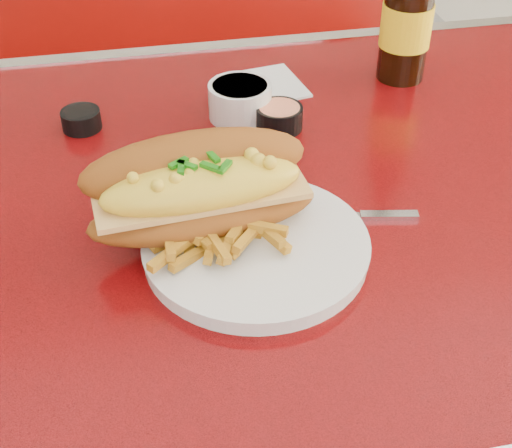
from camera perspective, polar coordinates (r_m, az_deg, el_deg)
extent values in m
cube|color=red|center=(0.85, -2.82, 1.43)|extent=(1.20, 0.80, 0.04)
cube|color=white|center=(1.19, -5.99, 12.85)|extent=(1.22, 0.03, 0.04)
cylinder|color=white|center=(1.12, -2.20, -14.33)|extent=(0.09, 0.09, 0.72)
cube|color=maroon|center=(1.78, -6.33, 2.71)|extent=(1.20, 0.50, 0.45)
cylinder|color=silver|center=(0.74, 0.00, -1.94)|extent=(0.27, 0.27, 0.02)
cylinder|color=silver|center=(0.74, 0.00, -1.41)|extent=(0.28, 0.28, 0.00)
ellipsoid|color=#944F18|center=(0.74, -4.24, 0.96)|extent=(0.25, 0.10, 0.05)
cube|color=#E7B867|center=(0.73, -4.31, 2.20)|extent=(0.22, 0.08, 0.01)
ellipsoid|color=yellow|center=(0.72, -4.36, 3.04)|extent=(0.21, 0.08, 0.05)
ellipsoid|color=#944F18|center=(0.75, -4.94, 4.65)|extent=(0.25, 0.11, 0.09)
cube|color=silver|center=(0.78, -2.08, 1.03)|extent=(0.02, 0.13, 0.00)
cube|color=silver|center=(0.84, -2.75, 4.30)|extent=(0.02, 0.03, 0.00)
cylinder|color=silver|center=(0.97, -1.29, 9.82)|extent=(0.09, 0.09, 0.05)
cylinder|color=black|center=(0.96, -1.30, 10.91)|extent=(0.08, 0.08, 0.01)
cylinder|color=black|center=(0.98, -13.81, 8.11)|extent=(0.06, 0.06, 0.03)
cylinder|color=#EE7D56|center=(0.97, -13.90, 8.63)|extent=(0.05, 0.05, 0.01)
cylinder|color=black|center=(0.95, 1.87, 8.51)|extent=(0.08, 0.08, 0.03)
cylinder|color=#EE7D56|center=(0.95, 1.89, 9.17)|extent=(0.07, 0.07, 0.01)
cylinder|color=black|center=(1.07, 11.99, 15.74)|extent=(0.09, 0.09, 0.18)
cylinder|color=yellow|center=(1.08, 11.93, 15.33)|extent=(0.10, 0.10, 0.06)
cube|color=silver|center=(0.80, 4.35, 0.56)|extent=(0.11, 0.03, 0.00)
cube|color=silver|center=(0.81, 10.62, 0.68)|extent=(0.07, 0.02, 0.01)
cube|color=silver|center=(1.06, 0.61, 11.00)|extent=(0.13, 0.13, 0.00)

